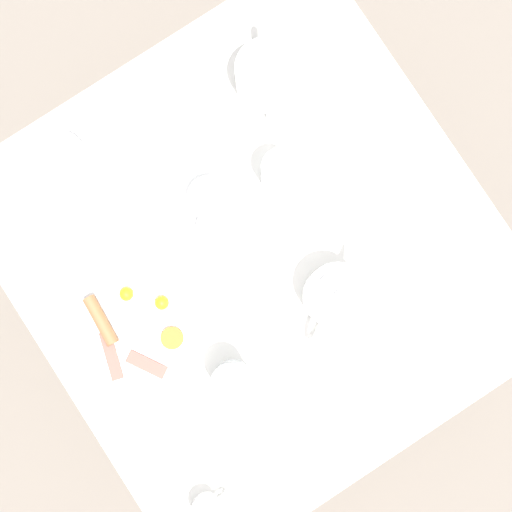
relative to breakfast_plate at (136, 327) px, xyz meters
The scene contains 14 objects.
ground_plane 0.83m from the breakfast_plate, ahead, with size 8.00×8.00×0.00m, color #70665B.
table 0.30m from the breakfast_plate, ahead, with size 0.94×0.98×0.77m.
breakfast_plate is the anchor object (origin of this frame).
teapot_near 0.41m from the breakfast_plate, 24.34° to the right, with size 0.19×0.13×0.13m.
teapot_far 0.57m from the breakfast_plate, 29.40° to the left, with size 0.13×0.20×0.13m.
teacup_with_saucer_left 0.38m from the breakfast_plate, 79.67° to the left, with size 0.14×0.14×0.06m.
teacup_with_saucer_right 0.30m from the breakfast_plate, 26.62° to the left, with size 0.14×0.14×0.06m.
water_glass_tall 0.43m from the breakfast_plate, 13.42° to the left, with size 0.08×0.08×0.12m.
water_glass_short 0.23m from the breakfast_plate, 60.94° to the right, with size 0.08×0.08×0.12m.
creamer_jug 0.38m from the breakfast_plate, 100.90° to the right, with size 0.08×0.06×0.05m.
fork_by_plate 0.42m from the breakfast_plate, 64.73° to the right, with size 0.18×0.02×0.00m.
knife_by_plate 0.69m from the breakfast_plate, 29.76° to the right, with size 0.20×0.10×0.00m.
spoon_for_tea 0.27m from the breakfast_plate, 102.94° to the left, with size 0.07×0.15×0.00m.
fork_spare 0.64m from the breakfast_plate, ahead, with size 0.15×0.12×0.00m.
Camera 1 is at (-0.06, -0.09, 2.23)m, focal length 50.00 mm.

